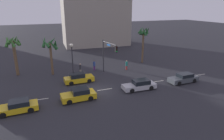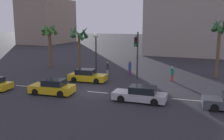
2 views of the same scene
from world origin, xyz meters
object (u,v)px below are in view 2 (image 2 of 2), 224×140
traffic_signal (137,48)px  pedestrian_1 (107,68)px  pedestrian_0 (130,68)px  palm_tree_1 (79,37)px  car_4 (87,76)px  car_0 (140,95)px  building_0 (47,22)px  pedestrian_2 (172,73)px  palm_tree_2 (49,35)px  palm_tree_0 (220,32)px  car_2 (53,87)px  streetlamp (96,46)px

traffic_signal → pedestrian_1: bearing=153.7°
pedestrian_0 → pedestrian_1: (-2.73, -0.95, -0.02)m
traffic_signal → palm_tree_1: size_ratio=0.87×
car_4 → car_0: bearing=-37.8°
car_4 → palm_tree_1: palm_tree_1 is taller
pedestrian_0 → building_0: building_0 is taller
car_4 → pedestrian_2: bearing=17.9°
palm_tree_2 → building_0: bearing=121.0°
car_0 → palm_tree_0: size_ratio=0.65×
pedestrian_1 → traffic_signal: bearing=-26.3°
car_4 → palm_tree_2: bearing=141.7°
pedestrian_2 → building_0: bearing=134.3°
palm_tree_1 → palm_tree_2: bearing=162.6°
car_0 → car_2: car_2 is taller
pedestrian_1 → building_0: building_0 is taller
streetlamp → palm_tree_2: (-8.65, 3.51, 1.10)m
traffic_signal → car_4: bearing=-160.4°
pedestrian_2 → building_0: (-41.10, 42.07, 5.70)m
car_4 → pedestrian_1: size_ratio=2.49×
pedestrian_2 → car_0: bearing=-103.6°
car_2 → car_4: size_ratio=0.97×
building_0 → car_4: bearing=-50.5°
palm_tree_1 → streetlamp: bearing=-29.8°
building_0 → streetlamp: bearing=-48.5°
streetlamp → pedestrian_0: (4.07, 1.52, -2.88)m
car_2 → traffic_signal: traffic_signal is taller
pedestrian_0 → building_0: bearing=131.6°
palm_tree_1 → palm_tree_2: (-5.52, 1.73, 0.11)m
pedestrian_0 → palm_tree_2: 13.47m
streetlamp → pedestrian_1: 3.24m
car_2 → pedestrian_2: bearing=39.7°
pedestrian_0 → pedestrian_2: 5.81m
streetlamp → building_0: (-31.56, 41.67, 2.80)m
pedestrian_1 → car_4: bearing=-106.3°
car_4 → palm_tree_0: 16.63m
building_0 → palm_tree_0: bearing=-35.6°
car_4 → traffic_signal: size_ratio=0.78×
car_4 → palm_tree_0: size_ratio=0.61×
car_4 → pedestrian_0: (3.91, 4.96, 0.27)m
car_2 → car_4: car_4 is taller
pedestrian_2 → palm_tree_1: bearing=170.2°
pedestrian_0 → palm_tree_1: size_ratio=0.28×
car_4 → streetlamp: (-0.16, 3.43, 3.15)m
car_2 → palm_tree_1: palm_tree_1 is taller
pedestrian_1 → palm_tree_0: size_ratio=0.24×
streetlamp → pedestrian_1: bearing=23.3°
car_4 → pedestrian_2: (9.38, 3.04, 0.25)m
pedestrian_1 → car_0: bearing=-57.6°
pedestrian_2 → car_4: bearing=-162.1°
palm_tree_2 → building_0: size_ratio=0.39×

